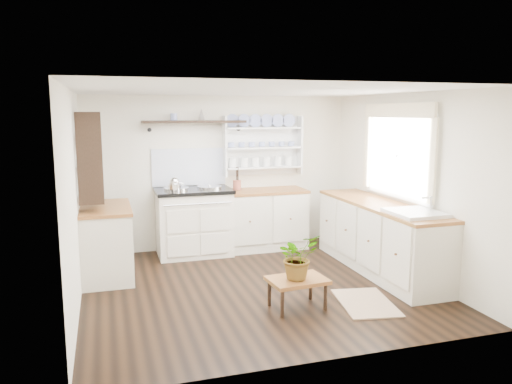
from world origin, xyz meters
TOP-DOWN VIEW (x-y plane):
  - floor at (0.00, 0.00)m, footprint 4.00×3.80m
  - wall_back at (0.00, 1.90)m, footprint 4.00×0.02m
  - wall_right at (2.00, 0.00)m, footprint 0.02×3.80m
  - wall_left at (-2.00, 0.00)m, footprint 0.02×3.80m
  - ceiling at (0.00, 0.00)m, footprint 4.00×3.80m
  - window at (1.95, 0.15)m, footprint 0.08×1.55m
  - aga_cooker at (-0.48, 1.57)m, footprint 1.08×0.75m
  - back_cabinets at (0.60, 1.60)m, footprint 1.27×0.63m
  - right_cabinets at (1.70, 0.10)m, footprint 0.62×2.43m
  - belfast_sink at (1.70, -0.65)m, footprint 0.55×0.60m
  - left_cabinets at (-1.70, 0.90)m, footprint 0.62×1.13m
  - plate_rack at (0.65, 1.86)m, footprint 1.20×0.22m
  - high_shelf at (-0.40, 1.78)m, footprint 1.50×0.29m
  - left_shelving at (-1.84, 0.90)m, footprint 0.28×0.80m
  - kettle at (-0.76, 1.45)m, footprint 0.18×0.18m
  - utensil_crock at (0.21, 1.68)m, footprint 0.12×0.12m
  - center_table at (0.21, -0.77)m, footprint 0.64×0.48m
  - potted_plant at (0.21, -0.77)m, footprint 0.51×0.48m
  - floor_rug at (0.97, -0.87)m, footprint 0.69×0.93m

SIDE VIEW (x-z plane):
  - floor at x=0.00m, z-range -0.01..0.01m
  - floor_rug at x=0.97m, z-range 0.00..0.02m
  - center_table at x=0.21m, z-range 0.12..0.44m
  - right_cabinets at x=1.70m, z-range 0.01..0.91m
  - left_cabinets at x=-1.70m, z-range 0.01..0.91m
  - back_cabinets at x=0.60m, z-range 0.01..0.91m
  - aga_cooker at x=-0.48m, z-range -0.01..0.99m
  - potted_plant at x=0.21m, z-range 0.33..0.80m
  - belfast_sink at x=1.70m, z-range 0.58..1.03m
  - utensil_crock at x=0.21m, z-range 0.91..1.05m
  - kettle at x=-0.76m, z-range 0.93..1.15m
  - wall_back at x=0.00m, z-range 0.00..2.30m
  - wall_right at x=2.00m, z-range 0.00..2.30m
  - wall_left at x=-2.00m, z-range 0.00..2.30m
  - left_shelving at x=-1.84m, z-range 1.02..2.08m
  - plate_rack at x=0.65m, z-range 1.11..2.01m
  - window at x=1.95m, z-range 0.95..2.17m
  - high_shelf at x=-0.40m, z-range 1.83..1.99m
  - ceiling at x=0.00m, z-range 2.29..2.30m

